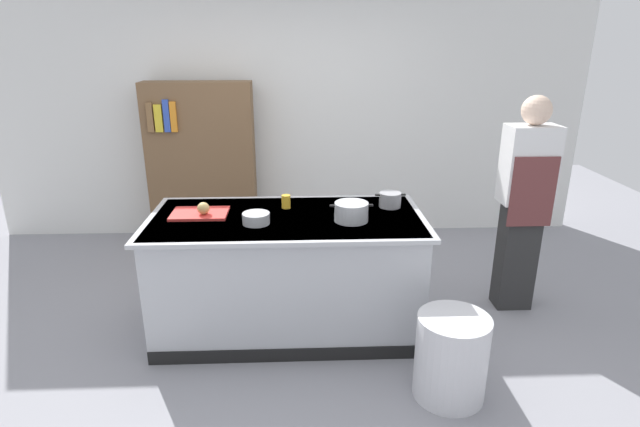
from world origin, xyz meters
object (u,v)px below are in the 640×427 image
Objects in this scene: juice_cup at (286,202)px; trash_bin at (451,357)px; mixing_bowl at (256,218)px; person_chef at (524,201)px; onion at (203,208)px; bookshelf at (202,164)px; sauce_pan at (390,200)px; stock_pot at (351,212)px.

juice_cup is 0.18× the size of trash_bin.
trash_bin is at bearing -29.99° from mixing_bowl.
trash_bin is at bearing 151.76° from person_chef.
mixing_bowl is at bearing -21.66° from onion.
bookshelf reaches higher than mixing_bowl.
person_chef is at bearing 3.24° from sauce_pan.
mixing_bowl is 0.38m from juice_cup.
stock_pot is 1.15m from trash_bin.
trash_bin is 0.32× the size of person_chef.
person_chef reaches higher than stock_pot.
person_chef is at bearing -29.23° from bookshelf.
bookshelf is (-1.93, 2.63, 0.58)m from trash_bin.
sauce_pan reaches higher than onion.
mixing_bowl is 2.08m from person_chef.
trash_bin is at bearing -77.44° from sauce_pan.
stock_pot reaches higher than trash_bin.
stock_pot reaches higher than juice_cup.
bookshelf reaches higher than juice_cup.
person_chef is at bearing 10.59° from mixing_bowl.
trash_bin is 0.32× the size of bookshelf.
bookshelf is (-0.72, 1.93, -0.09)m from mixing_bowl.
mixing_bowl is (-0.98, -0.32, -0.02)m from sauce_pan.
sauce_pan is 0.13× the size of person_chef.
trash_bin is (1.01, -1.03, -0.68)m from juice_cup.
bookshelf reaches higher than onion.
sauce_pan is 0.42× the size of trash_bin.
sauce_pan is 2.35m from bookshelf.
mixing_bowl is 1.89× the size of juice_cup.
sauce_pan is at bearing -0.48° from juice_cup.
juice_cup is at bearing 58.89° from mixing_bowl.
stock_pot is 0.56× the size of trash_bin.
person_chef is at bearing 1.66° from juice_cup.
juice_cup is at bearing 16.82° from onion.
trash_bin is 3.31m from bookshelf.
sauce_pan is 0.79m from juice_cup.
person_chef is (0.83, 1.08, 0.64)m from trash_bin.
sauce_pan is at bearing 18.14° from mixing_bowl.
onion is 0.05× the size of bookshelf.
trash_bin is at bearing -28.09° from onion.
juice_cup is (-0.46, 0.30, -0.02)m from stock_pot.
bookshelf is at bearing 126.29° from trash_bin.
stock_pot is 0.18× the size of person_chef.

